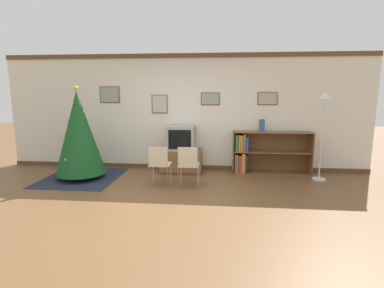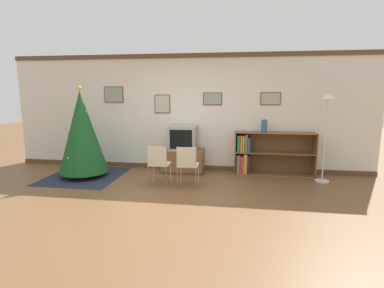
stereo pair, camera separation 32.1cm
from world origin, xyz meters
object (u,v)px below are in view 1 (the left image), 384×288
object	(u,v)px
television	(181,138)
standing_lamp	(324,114)
christmas_tree	(79,133)
tv_console	(181,161)
folding_chair_left	(159,163)
folding_chair_right	(188,164)
vase	(262,125)
bookshelf	(258,153)

from	to	relation	value
television	standing_lamp	distance (m)	3.06
christmas_tree	standing_lamp	world-z (taller)	christmas_tree
tv_console	folding_chair_left	world-z (taller)	folding_chair_left
folding_chair_left	folding_chair_right	bearing A→B (deg)	0.00
television	folding_chair_right	size ratio (longest dim) A/B	0.74
folding_chair_left	folding_chair_right	xyz separation A→B (m)	(0.57, 0.00, 0.00)
tv_console	vase	bearing A→B (deg)	2.40
folding_chair_right	television	bearing A→B (deg)	104.28
television	vase	bearing A→B (deg)	2.48
christmas_tree	bookshelf	bearing A→B (deg)	11.61
television	christmas_tree	bearing A→B (deg)	-162.20
television	folding_chair_right	world-z (taller)	television
christmas_tree	folding_chair_right	xyz separation A→B (m)	(2.37, -0.45, -0.51)
vase	standing_lamp	bearing A→B (deg)	-18.35
bookshelf	standing_lamp	world-z (taller)	standing_lamp
vase	tv_console	bearing A→B (deg)	-177.60
vase	bookshelf	bearing A→B (deg)	141.72
christmas_tree	television	bearing A→B (deg)	17.80
folding_chair_left	television	bearing A→B (deg)	75.72
tv_console	standing_lamp	xyz separation A→B (m)	(2.98, -0.32, 1.13)
folding_chair_right	vase	size ratio (longest dim) A/B	2.93
bookshelf	vase	distance (m)	0.65
tv_console	television	distance (m)	0.54
television	vase	size ratio (longest dim) A/B	2.17
folding_chair_right	folding_chair_left	bearing A→B (deg)	180.00
vase	standing_lamp	size ratio (longest dim) A/B	0.15
christmas_tree	standing_lamp	distance (m)	5.10
bookshelf	tv_console	bearing A→B (deg)	-176.22
christmas_tree	television	xyz separation A→B (m)	(2.09, 0.67, -0.17)
folding_chair_right	standing_lamp	xyz separation A→B (m)	(2.70, 0.81, 0.93)
bookshelf	television	bearing A→B (deg)	-176.13
folding_chair_right	tv_console	bearing A→B (deg)	104.24
folding_chair_right	standing_lamp	world-z (taller)	standing_lamp
folding_chair_left	folding_chair_right	size ratio (longest dim) A/B	1.00
folding_chair_right	vase	xyz separation A→B (m)	(1.52, 1.20, 0.63)
christmas_tree	standing_lamp	xyz separation A→B (m)	(5.07, 0.36, 0.42)
christmas_tree	vase	xyz separation A→B (m)	(3.89, 0.75, 0.12)
bookshelf	standing_lamp	distance (m)	1.61
television	folding_chair_left	size ratio (longest dim) A/B	0.74
folding_chair_left	vase	distance (m)	2.49
vase	standing_lamp	xyz separation A→B (m)	(1.18, -0.39, 0.30)
tv_console	standing_lamp	bearing A→B (deg)	-6.05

